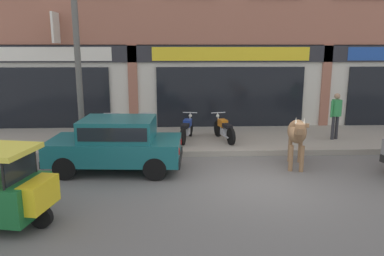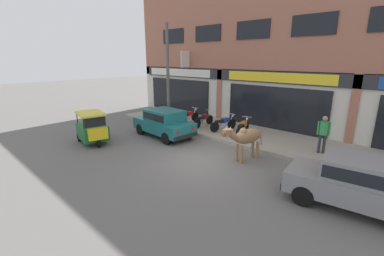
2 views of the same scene
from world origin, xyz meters
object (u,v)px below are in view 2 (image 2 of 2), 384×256
car_1 (358,181)px  motorcycle_3 (243,128)px  auto_rickshaw (93,130)px  motorcycle_0 (188,117)px  car_0 (164,122)px  cow (246,137)px  motorcycle_1 (204,120)px  motorcycle_2 (223,124)px  pedestrian (323,131)px  utility_pole (168,76)px

car_1 → motorcycle_3: (-5.78, 3.43, -0.25)m
auto_rickshaw → motorcycle_0: size_ratio=1.17×
car_0 → auto_rickshaw: auto_rickshaw is taller
cow → car_1: cow is taller
motorcycle_1 → motorcycle_3: bearing=-0.2°
motorcycle_1 → motorcycle_2: same height
car_1 → motorcycle_1: bearing=157.8°
car_0 → motorcycle_3: (3.25, 2.56, -0.25)m
motorcycle_2 → pedestrian: size_ratio=1.12×
utility_pole → pedestrian: bearing=7.2°
utility_pole → car_0: bearing=-49.6°
car_1 → pedestrian: bearing=119.4°
motorcycle_3 → car_0: bearing=-141.8°
auto_rickshaw → utility_pole: bearing=84.3°
car_1 → utility_pole: bearing=167.0°
car_0 → motorcycle_0: bearing=104.9°
pedestrian → motorcycle_2: bearing=179.3°
car_0 → car_1: size_ratio=0.99×
motorcycle_2 → pedestrian: (5.12, -0.06, 0.60)m
motorcycle_2 → motorcycle_3: (1.27, -0.06, 0.00)m
auto_rickshaw → motorcycle_2: 6.81m
car_0 → motorcycle_0: car_0 is taller
car_1 → motorcycle_2: bearing=153.6°
motorcycle_1 → motorcycle_2: size_ratio=1.01×
motorcycle_3 → utility_pole: size_ratio=0.31×
motorcycle_2 → utility_pole: 4.25m
motorcycle_1 → motorcycle_2: bearing=2.3°
motorcycle_3 → utility_pole: 5.28m
auto_rickshaw → motorcycle_1: bearing=67.7°
car_0 → motorcycle_0: size_ratio=2.04×
car_0 → motorcycle_2: bearing=53.0°
car_1 → motorcycle_0: (-9.71, 3.44, -0.25)m
auto_rickshaw → motorcycle_0: (1.05, 5.65, -0.09)m
pedestrian → motorcycle_1: bearing=179.9°
cow → car_0: (-4.95, -0.07, -0.19)m
pedestrian → auto_rickshaw: bearing=-147.4°
cow → auto_rickshaw: cow is taller
auto_rickshaw → pedestrian: bearing=32.6°
cow → motorcycle_1: bearing=150.2°
auto_rickshaw → motorcycle_3: (4.98, 5.65, -0.09)m
car_1 → auto_rickshaw: 10.99m
car_1 → motorcycle_3: size_ratio=2.10×
car_1 → pedestrian: 3.96m
auto_rickshaw → motorcycle_0: bearing=79.5°
car_1 → auto_rickshaw: auto_rickshaw is taller
motorcycle_2 → motorcycle_3: 1.28m
utility_pole → auto_rickshaw: bearing=-95.7°
cow → motorcycle_0: size_ratio=1.16×
motorcycle_0 → motorcycle_2: bearing=1.3°
auto_rickshaw → pedestrian: (8.83, 5.65, 0.50)m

